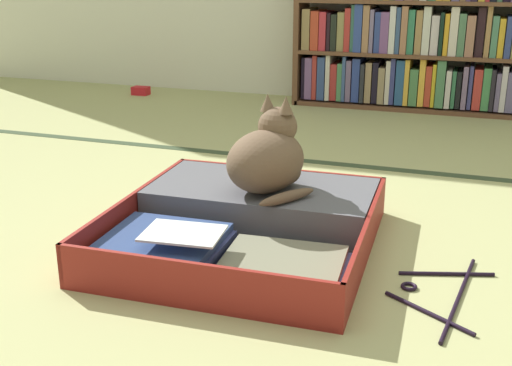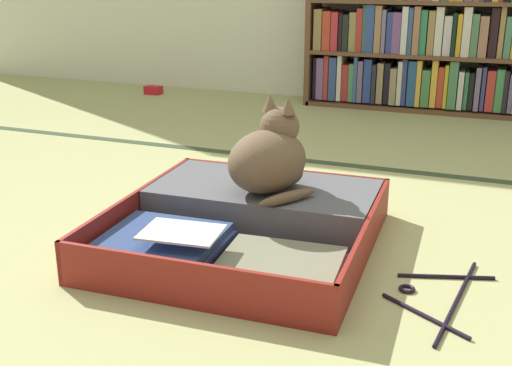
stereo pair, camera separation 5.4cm
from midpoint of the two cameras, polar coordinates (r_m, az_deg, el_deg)
The scene contains 7 objects.
ground_plane at distance 1.61m, azimuth 0.07°, elevation -9.34°, with size 10.00×10.00×0.00m, color tan.
tatami_border at distance 2.59m, azimuth 7.95°, elevation 1.57°, with size 4.80×0.05×0.00m.
bookshelf at distance 3.64m, azimuth 13.50°, elevation 13.02°, with size 1.32×0.24×0.88m.
open_suitcase at distance 1.88m, azimuth -1.55°, elevation -3.39°, with size 0.73×0.78×0.12m.
black_cat at distance 1.90m, azimuth 0.34°, elevation 2.28°, with size 0.30×0.33×0.28m.
clothes_hanger at distance 1.64m, azimuth 15.28°, elevation -9.45°, with size 0.25×0.44×0.01m.
small_red_pouch at distance 4.07m, azimuth -10.58°, elevation 8.05°, with size 0.10×0.07×0.05m.
Camera 1 is at (0.44, -1.36, 0.76)m, focal length 45.07 mm.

